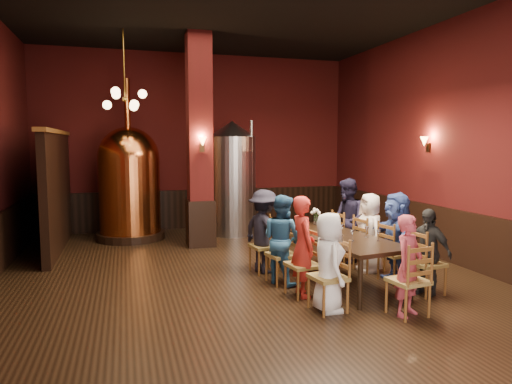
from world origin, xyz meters
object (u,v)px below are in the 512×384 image
object	(u,v)px
dining_table	(339,240)
person_0	(328,262)
person_2	(282,239)
rose_vase	(316,214)
person_1	(303,246)
copper_kettle	(129,182)
steel_vessel	(232,178)

from	to	relation	value
dining_table	person_0	world-z (taller)	person_0
person_2	rose_vase	world-z (taller)	person_2
person_2	person_0	bearing A→B (deg)	158.70
dining_table	person_2	xyz separation A→B (m)	(-0.89, 0.21, 0.02)
person_1	copper_kettle	size ratio (longest dim) A/B	0.40
copper_kettle	steel_vessel	bearing A→B (deg)	-1.65
steel_vessel	person_0	bearing A→B (deg)	-89.87
person_0	steel_vessel	world-z (taller)	steel_vessel
rose_vase	person_0	bearing A→B (deg)	-109.52
dining_table	person_0	xyz separation A→B (m)	(-0.71, -1.11, -0.03)
person_2	person_1	bearing A→B (deg)	158.70
dining_table	steel_vessel	distance (m)	4.43
copper_kettle	rose_vase	xyz separation A→B (m)	(3.18, -3.38, -0.38)
copper_kettle	rose_vase	size ratio (longest dim) A/B	11.97
copper_kettle	steel_vessel	size ratio (longest dim) A/B	1.33
person_1	copper_kettle	bearing A→B (deg)	27.66
person_0	person_1	world-z (taller)	person_1
person_1	rose_vase	world-z (taller)	person_1
dining_table	steel_vessel	size ratio (longest dim) A/B	0.92
person_0	steel_vessel	size ratio (longest dim) A/B	0.48
dining_table	person_1	size ratio (longest dim) A/B	1.72
person_2	copper_kettle	bearing A→B (deg)	-0.81
person_2	steel_vessel	size ratio (longest dim) A/B	0.51
steel_vessel	dining_table	bearing A→B (deg)	-80.55
steel_vessel	rose_vase	distance (m)	3.42
dining_table	copper_kettle	xyz separation A→B (m)	(-3.13, 4.39, 0.65)
person_0	person_1	distance (m)	0.67
copper_kettle	rose_vase	bearing A→B (deg)	-46.71
steel_vessel	rose_vase	bearing A→B (deg)	-76.98
dining_table	rose_vase	distance (m)	1.05
person_2	steel_vessel	distance (m)	4.17
person_2	steel_vessel	bearing A→B (deg)	-31.42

